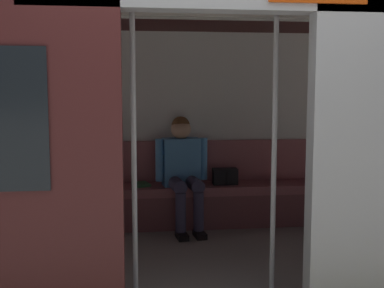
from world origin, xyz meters
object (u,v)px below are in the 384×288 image
at_px(person_seated, 183,166).
at_px(handbag, 225,176).
at_px(grab_pole_far, 274,151).
at_px(book, 141,184).
at_px(train_car, 183,87).
at_px(bench_seat, 180,195).
at_px(grab_pole_door, 134,153).

xyz_separation_m(person_seated, handbag, (-0.46, -0.08, -0.14)).
relative_size(person_seated, grab_pole_far, 0.57).
relative_size(handbag, grab_pole_far, 0.13).
bearing_deg(book, train_car, 90.77).
bearing_deg(grab_pole_far, person_seated, -75.16).
xyz_separation_m(bench_seat, person_seated, (-0.02, 0.05, 0.33)).
height_order(handbag, grab_pole_door, grab_pole_door).
relative_size(bench_seat, grab_pole_far, 1.60).
height_order(train_car, grab_pole_door, train_car).
height_order(handbag, grab_pole_far, grab_pole_far).
xyz_separation_m(train_car, grab_pole_far, (-0.55, 0.74, -0.44)).
relative_size(bench_seat, handbag, 12.65).
distance_m(train_car, book, 1.52).
bearing_deg(grab_pole_door, bench_seat, -105.01).
xyz_separation_m(handbag, grab_pole_far, (0.00, 1.81, 0.50)).
bearing_deg(person_seated, book, -14.24).
distance_m(book, grab_pole_door, 1.92).
xyz_separation_m(person_seated, grab_pole_far, (-0.46, 1.73, 0.36)).
bearing_deg(grab_pole_far, bench_seat, -74.98).
bearing_deg(grab_pole_far, grab_pole_door, 0.07).
height_order(train_car, grab_pole_far, train_car).
relative_size(bench_seat, grab_pole_door, 1.60).
bearing_deg(handbag, grab_pole_far, 89.89).
bearing_deg(grab_pole_far, train_car, -53.31).
height_order(bench_seat, book, book).
height_order(bench_seat, handbag, handbag).
bearing_deg(book, handbag, 161.99).
bearing_deg(train_car, bench_seat, -94.27).
distance_m(person_seated, grab_pole_far, 1.82).
bearing_deg(grab_pole_far, book, -64.19).
relative_size(train_car, grab_pole_door, 3.12).
distance_m(train_car, handbag, 1.52).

